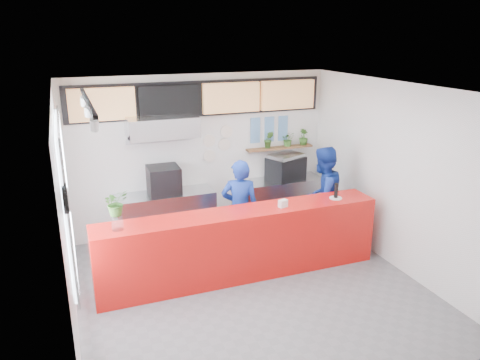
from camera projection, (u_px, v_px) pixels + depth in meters
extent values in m
plane|color=slate|center=(250.00, 287.00, 7.13)|extent=(5.00, 5.00, 0.00)
plane|color=silver|center=(252.00, 88.00, 6.22)|extent=(5.00, 5.00, 0.00)
plane|color=white|center=(201.00, 154.00, 8.90)|extent=(5.00, 0.00, 5.00)
plane|color=white|center=(65.00, 219.00, 5.82)|extent=(0.00, 5.00, 5.00)
plane|color=white|center=(395.00, 176.00, 7.52)|extent=(0.00, 5.00, 5.00)
cube|color=red|center=(241.00, 244.00, 7.32)|extent=(4.50, 0.60, 1.10)
cube|color=beige|center=(200.00, 96.00, 8.55)|extent=(5.00, 0.02, 0.80)
cube|color=#B2B5BA|center=(166.00, 216.00, 8.68)|extent=(1.80, 0.60, 0.90)
cube|color=black|center=(164.00, 180.00, 8.46)|extent=(0.57, 0.57, 0.50)
cube|color=#B2B5BA|center=(162.00, 126.00, 8.12)|extent=(1.20, 0.70, 0.35)
cube|color=#B2B5BA|center=(162.00, 138.00, 8.18)|extent=(1.20, 0.69, 0.31)
cube|color=#B2B5BA|center=(278.00, 201.00, 9.46)|extent=(1.80, 0.60, 0.90)
cube|color=black|center=(286.00, 168.00, 9.31)|extent=(0.81, 0.69, 0.45)
cube|color=#A9ACB0|center=(286.00, 156.00, 9.23)|extent=(0.79, 0.67, 0.06)
cube|color=brown|center=(280.00, 148.00, 9.35)|extent=(1.40, 0.18, 0.04)
cube|color=tan|center=(102.00, 104.00, 7.88)|extent=(1.10, 0.10, 0.55)
cube|color=black|center=(170.00, 101.00, 8.27)|extent=(1.10, 0.10, 0.55)
cube|color=tan|center=(231.00, 98.00, 8.67)|extent=(1.10, 0.10, 0.55)
cube|color=tan|center=(288.00, 95.00, 9.06)|extent=(1.10, 0.10, 0.55)
cube|color=black|center=(201.00, 99.00, 8.54)|extent=(4.80, 0.04, 0.65)
cube|color=silver|center=(66.00, 196.00, 6.04)|extent=(0.04, 2.20, 1.90)
cube|color=#B2B5BA|center=(67.00, 195.00, 6.05)|extent=(0.03, 2.30, 2.00)
cylinder|color=black|center=(66.00, 200.00, 4.87)|extent=(0.05, 0.30, 0.30)
cylinder|color=white|center=(69.00, 200.00, 4.88)|extent=(0.02, 0.26, 0.26)
cube|color=black|center=(87.00, 101.00, 5.52)|extent=(0.05, 2.40, 0.04)
cylinder|color=silver|center=(209.00, 141.00, 8.85)|extent=(0.24, 0.03, 0.24)
cylinder|color=silver|center=(224.00, 144.00, 8.98)|extent=(0.24, 0.03, 0.24)
cylinder|color=silver|center=(209.00, 156.00, 8.94)|extent=(0.24, 0.03, 0.24)
cylinder|color=silver|center=(226.00, 131.00, 8.92)|extent=(0.24, 0.03, 0.24)
cube|color=#598CBF|center=(255.00, 124.00, 9.10)|extent=(0.20, 0.02, 0.25)
cube|color=#598CBF|center=(269.00, 123.00, 9.20)|extent=(0.20, 0.02, 0.25)
cube|color=#598CBF|center=(283.00, 122.00, 9.31)|extent=(0.20, 0.02, 0.25)
cube|color=#598CBF|center=(255.00, 137.00, 9.18)|extent=(0.20, 0.02, 0.25)
cube|color=#598CBF|center=(269.00, 136.00, 9.28)|extent=(0.20, 0.02, 0.25)
cube|color=#598CBF|center=(283.00, 134.00, 9.38)|extent=(0.20, 0.02, 0.25)
imported|color=navy|center=(240.00, 209.00, 7.87)|extent=(0.75, 0.64, 1.73)
imported|color=navy|center=(322.00, 197.00, 8.34)|extent=(1.07, 0.96, 1.82)
imported|color=#346021|center=(269.00, 139.00, 9.21)|extent=(0.23, 0.22, 0.34)
imported|color=#346021|center=(288.00, 139.00, 9.37)|extent=(0.32, 0.30, 0.29)
imported|color=#346021|center=(303.00, 137.00, 9.48)|extent=(0.21, 0.20, 0.32)
cylinder|color=silver|center=(117.00, 223.00, 6.45)|extent=(0.20, 0.20, 0.20)
imported|color=#346021|center=(116.00, 203.00, 6.36)|extent=(0.41, 0.39, 0.36)
cube|color=silver|center=(283.00, 204.00, 7.30)|extent=(0.16, 0.12, 0.12)
cylinder|color=silver|center=(336.00, 198.00, 7.69)|extent=(0.23, 0.23, 0.02)
cylinder|color=black|center=(336.00, 191.00, 7.65)|extent=(0.08, 0.08, 0.25)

